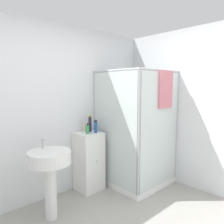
{
  "coord_description": "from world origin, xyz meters",
  "views": [
    {
      "loc": [
        -1.54,
        -1.17,
        1.61
      ],
      "look_at": [
        0.56,
        1.09,
        1.24
      ],
      "focal_mm": 35.0,
      "sensor_mm": 36.0,
      "label": 1
    }
  ],
  "objects_px": {
    "shampoo_bottle_blue": "(96,127)",
    "lotion_bottle_white": "(84,127)",
    "soap_dispenser": "(87,129)",
    "sink": "(50,166)",
    "shampoo_bottle_tall_black": "(90,124)"
  },
  "relations": [
    {
      "from": "shampoo_bottle_blue",
      "to": "lotion_bottle_white",
      "type": "distance_m",
      "value": 0.21
    },
    {
      "from": "shampoo_bottle_tall_black",
      "to": "lotion_bottle_white",
      "type": "bearing_deg",
      "value": 128.42
    },
    {
      "from": "shampoo_bottle_blue",
      "to": "lotion_bottle_white",
      "type": "xyz_separation_m",
      "value": [
        -0.08,
        0.19,
        -0.02
      ]
    },
    {
      "from": "shampoo_bottle_blue",
      "to": "sink",
      "type": "bearing_deg",
      "value": -166.06
    },
    {
      "from": "sink",
      "to": "soap_dispenser",
      "type": "distance_m",
      "value": 0.84
    },
    {
      "from": "soap_dispenser",
      "to": "shampoo_bottle_blue",
      "type": "bearing_deg",
      "value": -9.51
    },
    {
      "from": "shampoo_bottle_tall_black",
      "to": "lotion_bottle_white",
      "type": "relative_size",
      "value": 1.48
    },
    {
      "from": "shampoo_bottle_tall_black",
      "to": "lotion_bottle_white",
      "type": "distance_m",
      "value": 0.11
    },
    {
      "from": "soap_dispenser",
      "to": "shampoo_bottle_blue",
      "type": "distance_m",
      "value": 0.14
    },
    {
      "from": "lotion_bottle_white",
      "to": "shampoo_bottle_tall_black",
      "type": "bearing_deg",
      "value": -51.58
    },
    {
      "from": "sink",
      "to": "shampoo_bottle_tall_black",
      "type": "distance_m",
      "value": 0.99
    },
    {
      "from": "shampoo_bottle_blue",
      "to": "lotion_bottle_white",
      "type": "bearing_deg",
      "value": 112.22
    },
    {
      "from": "sink",
      "to": "shampoo_bottle_tall_black",
      "type": "bearing_deg",
      "value": 21.23
    },
    {
      "from": "soap_dispenser",
      "to": "shampoo_bottle_blue",
      "type": "height_order",
      "value": "shampoo_bottle_blue"
    },
    {
      "from": "soap_dispenser",
      "to": "sink",
      "type": "bearing_deg",
      "value": -161.94
    }
  ]
}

